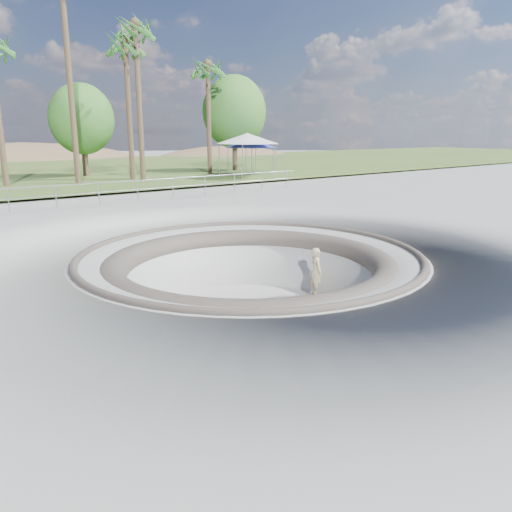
# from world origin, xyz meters

# --- Properties ---
(ground) EXTENTS (180.00, 180.00, 0.00)m
(ground) POSITION_xyz_m (0.00, 0.00, 0.00)
(ground) COLOR #9C9D97
(ground) RESTS_ON ground
(skate_bowl) EXTENTS (14.00, 14.00, 4.10)m
(skate_bowl) POSITION_xyz_m (0.00, 0.00, -1.83)
(skate_bowl) COLOR #9C9D97
(skate_bowl) RESTS_ON ground
(safety_railing) EXTENTS (25.00, 0.06, 1.03)m
(safety_railing) POSITION_xyz_m (0.00, 12.00, 0.69)
(safety_railing) COLOR gray
(safety_railing) RESTS_ON ground
(skateboard) EXTENTS (0.94, 0.41, 0.09)m
(skateboard) POSITION_xyz_m (2.70, -0.10, -1.83)
(skateboard) COLOR olive
(skateboard) RESTS_ON ground
(skater) EXTENTS (0.59, 0.70, 1.64)m
(skater) POSITION_xyz_m (2.70, -0.10, -0.99)
(skater) COLOR tan
(skater) RESTS_ON skateboard
(canopy_white) EXTENTS (6.28, 6.28, 3.17)m
(canopy_white) POSITION_xyz_m (13.45, 18.00, 3.06)
(canopy_white) COLOR gray
(canopy_white) RESTS_ON ground
(canopy_blue) EXTENTS (5.08, 5.08, 2.73)m
(canopy_blue) POSITION_xyz_m (15.21, 19.91, 2.67)
(canopy_blue) COLOR gray
(canopy_blue) RESTS_ON ground
(palm_d) EXTENTS (2.60, 2.60, 10.10)m
(palm_d) POSITION_xyz_m (6.30, 22.05, 8.91)
(palm_d) COLOR brown
(palm_d) RESTS_ON ground
(palm_e) EXTENTS (2.60, 2.60, 11.05)m
(palm_e) POSITION_xyz_m (6.69, 21.21, 9.78)
(palm_e) COLOR brown
(palm_e) RESTS_ON ground
(palm_f) EXTENTS (2.60, 2.60, 9.17)m
(palm_f) POSITION_xyz_m (13.16, 22.63, 8.04)
(palm_f) COLOR brown
(palm_f) RESTS_ON ground
(bushy_tree_mid) EXTENTS (4.78, 4.35, 6.90)m
(bushy_tree_mid) POSITION_xyz_m (4.66, 26.82, 4.44)
(bushy_tree_mid) COLOR brown
(bushy_tree_mid) RESTS_ON ground
(bushy_tree_right) EXTENTS (5.59, 5.08, 8.06)m
(bushy_tree_right) POSITION_xyz_m (16.93, 24.44, 5.17)
(bushy_tree_right) COLOR brown
(bushy_tree_right) RESTS_ON ground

